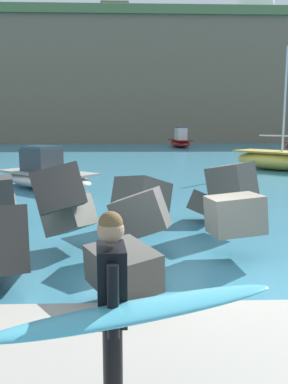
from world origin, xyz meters
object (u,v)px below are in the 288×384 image
object	(u,v)px
surfer_with_board	(117,309)
station_building_central	(115,19)
boat_mid_centre	(180,141)
station_building_west	(88,24)
boat_mid_left	(276,159)
radar_dome	(256,13)
boat_mid_right	(46,175)
mooring_buoy_inner	(83,182)

from	to	relation	value
surfer_with_board	station_building_central	distance (m)	74.54
surfer_with_board	boat_mid_centre	distance (m)	45.23
boat_mid_centre	station_building_west	xyz separation A→B (m)	(-13.02, 30.14, 19.48)
boat_mid_left	radar_dome	size ratio (longest dim) A/B	0.71
boat_mid_right	radar_dome	world-z (taller)	radar_dome
boat_mid_left	station_building_west	size ratio (longest dim) A/B	0.84
boat_mid_left	mooring_buoy_inner	bearing A→B (deg)	-148.88
station_building_west	station_building_central	bearing A→B (deg)	-30.47
surfer_with_board	station_building_west	world-z (taller)	station_building_west
surfer_with_board	boat_mid_left	xyz separation A→B (m)	(8.74, 20.94, -0.68)
boat_mid_centre	station_building_central	xyz separation A→B (m)	(-8.03, 27.21, 19.72)
surfer_with_board	station_building_west	bearing A→B (deg)	95.28
station_building_central	surfer_with_board	bearing A→B (deg)	-88.46
surfer_with_board	station_building_west	xyz separation A→B (m)	(-6.93, 74.95, 18.90)
surfer_with_board	station_building_central	bearing A→B (deg)	91.54
boat_mid_left	mooring_buoy_inner	xyz separation A→B (m)	(-10.56, -6.37, -0.38)
mooring_buoy_inner	station_building_west	distance (m)	63.81
boat_mid_left	station_building_central	bearing A→B (deg)	101.80
boat_mid_centre	station_building_central	size ratio (longest dim) A/B	1.39
boat_mid_left	radar_dome	world-z (taller)	radar_dome
radar_dome	station_building_west	size ratio (longest dim) A/B	1.18
radar_dome	station_building_central	size ratio (longest dim) A/B	2.06
boat_mid_left	boat_mid_centre	size ratio (longest dim) A/B	1.06
surfer_with_board	boat_mid_right	distance (m)	14.69
boat_mid_right	mooring_buoy_inner	distance (m)	1.54
station_building_west	mooring_buoy_inner	bearing A→B (deg)	-85.16
boat_mid_left	station_building_central	distance (m)	55.82
boat_mid_centre	boat_mid_right	size ratio (longest dim) A/B	1.34
boat_mid_centre	mooring_buoy_inner	xyz separation A→B (m)	(-7.92, -30.25, -0.48)
mooring_buoy_inner	station_building_central	size ratio (longest dim) A/B	0.09
boat_mid_left	boat_mid_right	distance (m)	13.75
radar_dome	boat_mid_right	bearing A→B (deg)	-113.23
surfer_with_board	boat_mid_centre	world-z (taller)	boat_mid_centre
mooring_buoy_inner	station_building_central	xyz separation A→B (m)	(-0.12, 57.45, 20.20)
boat_mid_right	station_building_west	size ratio (longest dim) A/B	0.59
surfer_with_board	radar_dome	distance (m)	85.02
station_building_central	boat_mid_right	bearing A→B (deg)	-91.35
boat_mid_right	station_building_central	xyz separation A→B (m)	(1.36, 57.72, 19.87)
surfer_with_board	station_building_west	size ratio (longest dim) A/B	0.26
boat_mid_left	station_building_west	distance (m)	59.55
boat_mid_left	mooring_buoy_inner	distance (m)	12.34
station_building_central	mooring_buoy_inner	bearing A→B (deg)	-89.88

